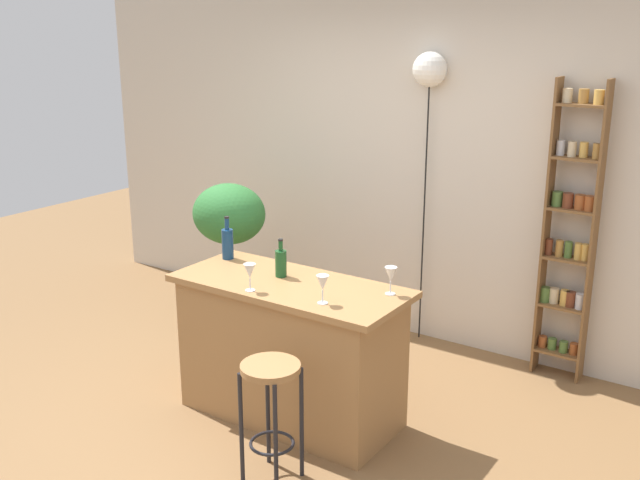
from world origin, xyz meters
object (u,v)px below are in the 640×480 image
object	(u,v)px
potted_plant	(229,220)
wine_glass_right	(250,272)
wine_glass_left	(391,275)
plant_stool	(232,309)
wine_glass_center	(323,283)
bottle_vinegar	(281,262)
pendant_globe_light	(430,72)
spice_shelf	(570,234)
bar_stool	(271,396)
bottle_olive_oil	(228,243)

from	to	relation	value
potted_plant	wine_glass_right	distance (m)	1.47
potted_plant	wine_glass_left	xyz separation A→B (m)	(1.75, -0.62, 0.07)
plant_stool	wine_glass_right	size ratio (longest dim) A/B	2.43
wine_glass_center	potted_plant	bearing A→B (deg)	147.62
potted_plant	bottle_vinegar	distance (m)	1.27
pendant_globe_light	spice_shelf	bearing A→B (deg)	-1.66
bar_stool	bottle_olive_oil	bearing A→B (deg)	140.98
bar_stool	bottle_vinegar	world-z (taller)	bottle_vinegar
potted_plant	bottle_olive_oil	world-z (taller)	potted_plant
bottle_vinegar	wine_glass_right	distance (m)	0.30
wine_glass_left	pendant_globe_light	xyz separation A→B (m)	(-0.47, 1.37, 1.04)
wine_glass_left	wine_glass_right	size ratio (longest dim) A/B	1.00
wine_glass_left	bottle_olive_oil	bearing A→B (deg)	-179.26
potted_plant	plant_stool	bearing A→B (deg)	0.00
bottle_olive_oil	wine_glass_left	world-z (taller)	bottle_olive_oil
potted_plant	pendant_globe_light	distance (m)	1.86
wine_glass_left	spice_shelf	bearing A→B (deg)	65.01
bar_stool	wine_glass_center	size ratio (longest dim) A/B	4.16
plant_stool	bottle_vinegar	size ratio (longest dim) A/B	1.66
bottle_olive_oil	wine_glass_center	world-z (taller)	bottle_olive_oil
bottle_vinegar	wine_glass_right	bearing A→B (deg)	-89.59
bottle_vinegar	pendant_globe_light	size ratio (longest dim) A/B	0.11
bar_stool	bottle_vinegar	size ratio (longest dim) A/B	2.84
plant_stool	potted_plant	xyz separation A→B (m)	(0.00, 0.00, 0.74)
wine_glass_left	wine_glass_center	xyz separation A→B (m)	(-0.24, -0.34, 0.00)
plant_stool	bottle_vinegar	bearing A→B (deg)	-34.75
potted_plant	wine_glass_right	world-z (taller)	potted_plant
plant_stool	bottle_olive_oil	world-z (taller)	bottle_olive_oil
bar_stool	wine_glass_center	bearing A→B (deg)	85.52
wine_glass_left	pendant_globe_light	distance (m)	1.79
bottle_olive_oil	pendant_globe_light	size ratio (longest dim) A/B	0.13
plant_stool	wine_glass_left	world-z (taller)	wine_glass_left
plant_stool	wine_glass_left	xyz separation A→B (m)	(1.75, -0.62, 0.81)
potted_plant	spice_shelf	bearing A→B (deg)	16.90
bottle_olive_oil	wine_glass_center	bearing A→B (deg)	-18.35
bar_stool	potted_plant	world-z (taller)	potted_plant
potted_plant	bottle_vinegar	bearing A→B (deg)	-34.75
bar_stool	spice_shelf	world-z (taller)	spice_shelf
bottle_vinegar	pendant_globe_light	distance (m)	1.84
spice_shelf	wine_glass_center	bearing A→B (deg)	-117.33
bar_stool	pendant_globe_light	bearing A→B (deg)	95.13
bar_stool	pendant_globe_light	xyz separation A→B (m)	(-0.19, 2.15, 1.55)
spice_shelf	wine_glass_left	bearing A→B (deg)	-114.99
plant_stool	spice_shelf	bearing A→B (deg)	16.90
wine_glass_center	bottle_vinegar	bearing A→B (deg)	153.41
potted_plant	wine_glass_center	world-z (taller)	potted_plant
potted_plant	pendant_globe_light	xyz separation A→B (m)	(1.28, 0.75, 1.12)
bottle_olive_oil	bottle_vinegar	size ratio (longest dim) A/B	1.20
bottle_olive_oil	wine_glass_right	bearing A→B (deg)	-37.55
wine_glass_left	wine_glass_right	distance (m)	0.81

